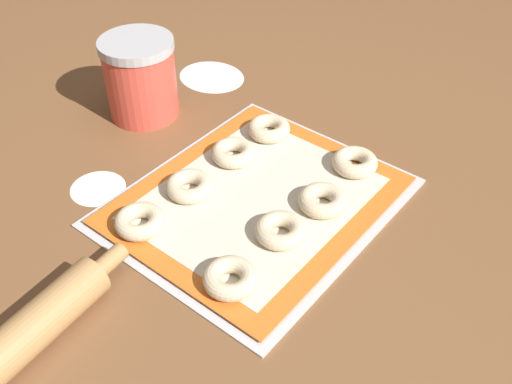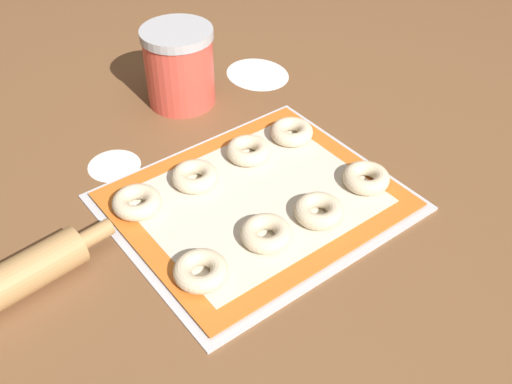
# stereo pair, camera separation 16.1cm
# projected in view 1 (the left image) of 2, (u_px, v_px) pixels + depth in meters

# --- Properties ---
(ground_plane) EXTENTS (2.80, 2.80, 0.00)m
(ground_plane) POSITION_uv_depth(u_px,v_px,m) (268.00, 203.00, 0.91)
(ground_plane) COLOR brown
(baking_tray) EXTENTS (0.42, 0.36, 0.01)m
(baking_tray) POSITION_uv_depth(u_px,v_px,m) (256.00, 201.00, 0.91)
(baking_tray) COLOR silver
(baking_tray) RESTS_ON ground_plane
(baking_mat) EXTENTS (0.39, 0.33, 0.00)m
(baking_mat) POSITION_uv_depth(u_px,v_px,m) (256.00, 199.00, 0.91)
(baking_mat) COLOR orange
(baking_mat) RESTS_ON baking_tray
(bagel_front_far_left) EXTENTS (0.07, 0.07, 0.02)m
(bagel_front_far_left) POSITION_uv_depth(u_px,v_px,m) (230.00, 278.00, 0.77)
(bagel_front_far_left) COLOR beige
(bagel_front_far_left) RESTS_ON baking_mat
(bagel_front_mid_left) EXTENTS (0.07, 0.07, 0.02)m
(bagel_front_mid_left) POSITION_uv_depth(u_px,v_px,m) (281.00, 231.00, 0.84)
(bagel_front_mid_left) COLOR beige
(bagel_front_mid_left) RESTS_ON baking_mat
(bagel_front_mid_right) EXTENTS (0.07, 0.07, 0.02)m
(bagel_front_mid_right) POSITION_uv_depth(u_px,v_px,m) (322.00, 200.00, 0.88)
(bagel_front_mid_right) COLOR beige
(bagel_front_mid_right) RESTS_ON baking_mat
(bagel_front_far_right) EXTENTS (0.07, 0.07, 0.02)m
(bagel_front_far_right) POSITION_uv_depth(u_px,v_px,m) (355.00, 162.00, 0.95)
(bagel_front_far_right) COLOR beige
(bagel_front_far_right) RESTS_ON baking_mat
(bagel_back_far_left) EXTENTS (0.07, 0.07, 0.02)m
(bagel_back_far_left) POSITION_uv_depth(u_px,v_px,m) (140.00, 221.00, 0.85)
(bagel_back_far_left) COLOR beige
(bagel_back_far_left) RESTS_ON baking_mat
(bagel_back_mid_left) EXTENTS (0.07, 0.07, 0.02)m
(bagel_back_mid_left) POSITION_uv_depth(u_px,v_px,m) (190.00, 186.00, 0.91)
(bagel_back_mid_left) COLOR beige
(bagel_back_mid_left) RESTS_ON baking_mat
(bagel_back_mid_right) EXTENTS (0.07, 0.07, 0.02)m
(bagel_back_mid_right) POSITION_uv_depth(u_px,v_px,m) (234.00, 153.00, 0.97)
(bagel_back_mid_right) COLOR beige
(bagel_back_mid_right) RESTS_ON baking_mat
(bagel_back_far_right) EXTENTS (0.07, 0.07, 0.02)m
(bagel_back_far_right) POSITION_uv_depth(u_px,v_px,m) (269.00, 129.00, 1.02)
(bagel_back_far_right) COLOR beige
(bagel_back_far_right) RESTS_ON baking_mat
(flour_canister) EXTENTS (0.13, 0.13, 0.14)m
(flour_canister) POSITION_uv_depth(u_px,v_px,m) (141.00, 78.00, 1.05)
(flour_canister) COLOR #DB4C3D
(flour_canister) RESTS_ON ground_plane
(rolling_pin) EXTENTS (0.39, 0.08, 0.05)m
(rolling_pin) POSITION_uv_depth(u_px,v_px,m) (3.00, 355.00, 0.68)
(rolling_pin) COLOR #AD7F4C
(rolling_pin) RESTS_ON ground_plane
(flour_patch_near) EXTENTS (0.12, 0.14, 0.00)m
(flour_patch_near) POSITION_uv_depth(u_px,v_px,m) (212.00, 76.00, 1.20)
(flour_patch_near) COLOR white
(flour_patch_near) RESTS_ON ground_plane
(flour_patch_far) EXTENTS (0.09, 0.09, 0.00)m
(flour_patch_far) POSITION_uv_depth(u_px,v_px,m) (98.00, 188.00, 0.94)
(flour_patch_far) COLOR white
(flour_patch_far) RESTS_ON ground_plane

